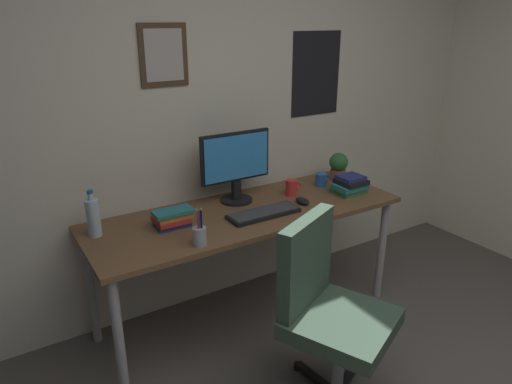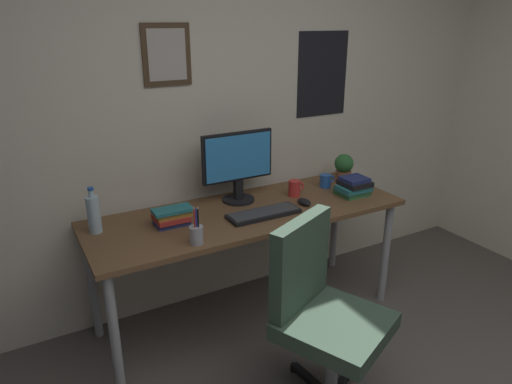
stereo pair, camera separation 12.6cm
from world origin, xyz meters
TOP-DOWN VIEW (x-y plane):
  - wall_back at (0.00, 2.15)m, footprint 4.40×0.10m
  - desk at (-0.07, 1.74)m, footprint 1.89×0.66m
  - office_chair at (-0.09, 0.97)m, footprint 0.61×0.61m
  - monitor at (-0.05, 1.91)m, footprint 0.46×0.20m
  - keyboard at (-0.03, 1.63)m, footprint 0.43×0.15m
  - computer_mouse at (0.27, 1.66)m, footprint 0.06×0.11m
  - water_bottle at (-0.92, 1.87)m, footprint 0.07×0.07m
  - coffee_mug_near at (0.30, 1.81)m, footprint 0.11×0.07m
  - coffee_mug_far at (0.58, 1.85)m, footprint 0.11×0.08m
  - potted_plant at (0.76, 1.88)m, footprint 0.13×0.13m
  - pen_cup at (-0.50, 1.48)m, footprint 0.07×0.07m
  - book_stack_left at (-0.53, 1.77)m, footprint 0.21×0.16m
  - book_stack_right at (0.64, 1.64)m, footprint 0.20×0.18m

SIDE VIEW (x-z plane):
  - office_chair at x=-0.09m, z-range 0.05..1.00m
  - desk at x=-0.07m, z-range 0.30..1.03m
  - keyboard at x=-0.03m, z-range 0.74..0.76m
  - computer_mouse at x=0.27m, z-range 0.74..0.77m
  - coffee_mug_far at x=0.58m, z-range 0.74..0.83m
  - book_stack_left at x=-0.53m, z-range 0.74..0.84m
  - coffee_mug_near at x=0.30m, z-range 0.74..0.84m
  - pen_cup at x=-0.50m, z-range 0.69..0.89m
  - book_stack_right at x=0.64m, z-range 0.73..0.85m
  - potted_plant at x=0.76m, z-range 0.74..0.94m
  - water_bottle at x=-0.92m, z-range 0.72..0.97m
  - monitor at x=-0.05m, z-range 0.76..1.19m
  - wall_back at x=0.00m, z-range 0.00..2.60m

